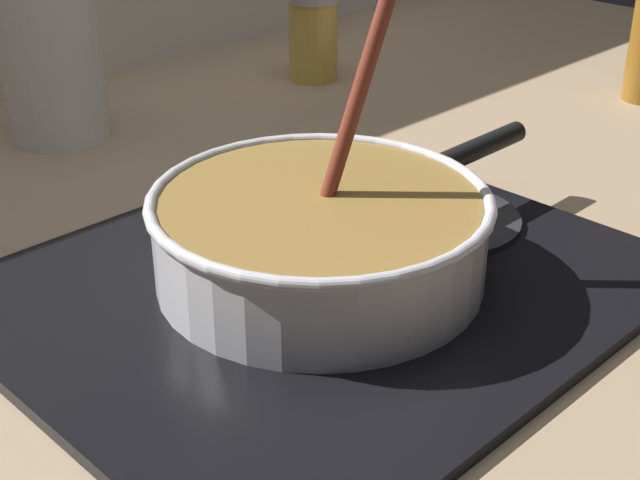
% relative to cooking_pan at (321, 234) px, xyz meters
% --- Properties ---
extents(ground, '(2.40, 1.60, 0.04)m').
position_rel_cooking_pan_xyz_m(ground, '(0.01, -0.08, -0.08)').
color(ground, '#9E8466').
extents(hob_plate, '(0.56, 0.48, 0.01)m').
position_rel_cooking_pan_xyz_m(hob_plate, '(-0.00, 0.00, -0.05)').
color(hob_plate, black).
rests_on(hob_plate, ground).
extents(burner_ring, '(0.21, 0.21, 0.01)m').
position_rel_cooking_pan_xyz_m(burner_ring, '(-0.00, 0.00, -0.04)').
color(burner_ring, '#592D0C').
rests_on(burner_ring, hob_plate).
extents(spare_burner, '(0.17, 0.17, 0.01)m').
position_rel_cooking_pan_xyz_m(spare_burner, '(0.17, 0.00, -0.04)').
color(spare_burner, '#262628').
rests_on(spare_burner, hob_plate).
extents(cooking_pan, '(0.45, 0.30, 0.31)m').
position_rel_cooking_pan_xyz_m(cooking_pan, '(0.00, 0.00, 0.00)').
color(cooking_pan, silver).
rests_on(cooking_pan, hob_plate).
extents(condiment_jar, '(0.08, 0.08, 0.13)m').
position_rel_cooking_pan_xyz_m(condiment_jar, '(0.44, 0.46, 0.01)').
color(condiment_jar, gold).
rests_on(condiment_jar, ground).
extents(paper_towel_roll, '(0.12, 0.12, 0.26)m').
position_rel_cooking_pan_xyz_m(paper_towel_roll, '(0.04, 0.51, 0.07)').
color(paper_towel_roll, white).
rests_on(paper_towel_roll, ground).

